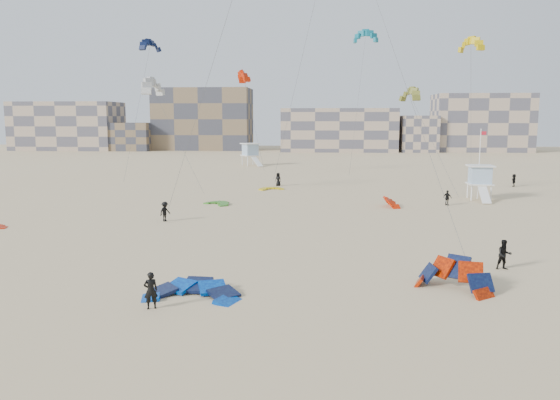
# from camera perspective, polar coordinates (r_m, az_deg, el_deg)

# --- Properties ---
(ground) EXTENTS (320.00, 320.00, 0.00)m
(ground) POSITION_cam_1_polar(r_m,az_deg,el_deg) (29.65, -7.41, -9.71)
(ground) COLOR tan
(ground) RESTS_ON ground
(kite_ground_blue) EXTENTS (5.20, 5.44, 2.23)m
(kite_ground_blue) POSITION_cam_1_polar(r_m,az_deg,el_deg) (29.34, -9.20, -9.94)
(kite_ground_blue) COLOR blue
(kite_ground_blue) RESTS_ON ground
(kite_ground_orange) EXTENTS (5.99, 5.96, 4.28)m
(kite_ground_orange) POSITION_cam_1_polar(r_m,az_deg,el_deg) (31.50, 17.55, -8.94)
(kite_ground_orange) COLOR #EE2E00
(kite_ground_orange) RESTS_ON ground
(kite_ground_green) EXTENTS (4.18, 4.21, 0.78)m
(kite_ground_green) POSITION_cam_1_polar(r_m,az_deg,el_deg) (59.49, -6.55, -0.47)
(kite_ground_green) COLOR #419623
(kite_ground_green) RESTS_ON ground
(kite_ground_red_far) EXTENTS (3.12, 2.99, 2.90)m
(kite_ground_red_far) POSITION_cam_1_polar(r_m,az_deg,el_deg) (58.83, 11.59, -0.69)
(kite_ground_red_far) COLOR red
(kite_ground_red_far) RESTS_ON ground
(kite_ground_yellow) EXTENTS (4.03, 4.11, 0.56)m
(kite_ground_yellow) POSITION_cam_1_polar(r_m,az_deg,el_deg) (71.57, -0.94, 1.10)
(kite_ground_yellow) COLOR #C9BA0A
(kite_ground_yellow) RESTS_ON ground
(kitesurfer_main) EXTENTS (0.80, 0.70, 1.86)m
(kitesurfer_main) POSITION_cam_1_polar(r_m,az_deg,el_deg) (27.71, -13.36, -9.17)
(kitesurfer_main) COLOR black
(kitesurfer_main) RESTS_ON ground
(kitesurfer_b) EXTENTS (0.96, 0.77, 1.86)m
(kitesurfer_b) POSITION_cam_1_polar(r_m,az_deg,el_deg) (36.44, 22.39, -5.31)
(kitesurfer_b) COLOR black
(kitesurfer_b) RESTS_ON ground
(kitesurfer_c) EXTENTS (1.16, 1.34, 1.80)m
(kitesurfer_c) POSITION_cam_1_polar(r_m,az_deg,el_deg) (50.41, -11.93, -1.18)
(kitesurfer_c) COLOR black
(kitesurfer_c) RESTS_ON ground
(kitesurfer_d) EXTENTS (0.99, 0.92, 1.63)m
(kitesurfer_d) POSITION_cam_1_polar(r_m,az_deg,el_deg) (61.11, 17.09, 0.22)
(kitesurfer_d) COLOR black
(kitesurfer_d) RESTS_ON ground
(kitesurfer_e) EXTENTS (1.05, 0.88, 1.83)m
(kitesurfer_e) POSITION_cam_1_polar(r_m,az_deg,el_deg) (75.31, -0.19, 2.18)
(kitesurfer_e) COLOR black
(kitesurfer_e) RESTS_ON ground
(kitesurfer_f) EXTENTS (0.90, 1.66, 1.71)m
(kitesurfer_f) POSITION_cam_1_polar(r_m,az_deg,el_deg) (81.29, 23.24, 1.91)
(kitesurfer_f) COLOR black
(kitesurfer_f) RESTS_ON ground
(kite_fly_grey) EXTENTS (9.28, 7.44, 13.07)m
(kite_fly_grey) POSITION_cam_1_polar(r_m,az_deg,el_deg) (66.65, -13.16, 11.32)
(kite_fly_grey) COLOR silver
(kite_fly_grey) RESTS_ON ground
(kite_fly_olive) EXTENTS (6.24, 10.50, 12.11)m
(kite_fly_olive) POSITION_cam_1_polar(r_m,az_deg,el_deg) (66.88, 13.45, 10.57)
(kite_fly_olive) COLOR olive
(kite_fly_olive) RESTS_ON ground
(kite_fly_yellow) EXTENTS (5.46, 10.88, 18.44)m
(kite_fly_yellow) POSITION_cam_1_polar(r_m,az_deg,el_deg) (75.68, 19.32, 14.95)
(kite_fly_yellow) COLOR #C9BA0A
(kite_fly_yellow) RESTS_ON ground
(kite_fly_navy) EXTENTS (4.82, 14.32, 20.19)m
(kite_fly_navy) POSITION_cam_1_polar(r_m,az_deg,el_deg) (85.75, -13.43, 15.34)
(kite_fly_navy) COLOR #0D2043
(kite_fly_navy) RESTS_ON ground
(kite_fly_teal_b) EXTENTS (4.25, 5.91, 21.11)m
(kite_fly_teal_b) POSITION_cam_1_polar(r_m,az_deg,el_deg) (85.13, 8.92, 16.43)
(kite_fly_teal_b) COLOR #167286
(kite_fly_teal_b) RESTS_ON ground
(kite_fly_red) EXTENTS (5.77, 4.87, 16.26)m
(kite_fly_red) POSITION_cam_1_polar(r_m,az_deg,el_deg) (89.18, -3.82, 12.64)
(kite_fly_red) COLOR red
(kite_fly_red) RESTS_ON ground
(lifeguard_tower_near) EXTENTS (2.93, 5.46, 3.96)m
(lifeguard_tower_near) POSITION_cam_1_polar(r_m,az_deg,el_deg) (66.70, 20.14, 1.74)
(lifeguard_tower_near) COLOR white
(lifeguard_tower_near) RESTS_ON ground
(lifeguard_tower_far) EXTENTS (4.33, 6.63, 4.41)m
(lifeguard_tower_far) POSITION_cam_1_polar(r_m,az_deg,el_deg) (108.38, -3.13, 4.78)
(lifeguard_tower_far) COLOR white
(lifeguard_tower_far) RESTS_ON ground
(flagpole) EXTENTS (0.66, 0.10, 8.09)m
(flagpole) POSITION_cam_1_polar(r_m,az_deg,el_deg) (66.83, 20.12, 3.72)
(flagpole) COLOR white
(flagpole) RESTS_ON ground
(condo_west_a) EXTENTS (30.00, 15.00, 14.00)m
(condo_west_a) POSITION_cam_1_polar(r_m,az_deg,el_deg) (174.92, -21.28, 7.21)
(condo_west_a) COLOR tan
(condo_west_a) RESTS_ON ground
(condo_west_b) EXTENTS (28.00, 14.00, 18.00)m
(condo_west_b) POSITION_cam_1_polar(r_m,az_deg,el_deg) (165.49, -8.00, 8.36)
(condo_west_b) COLOR brown
(condo_west_b) RESTS_ON ground
(condo_mid) EXTENTS (32.00, 16.00, 12.00)m
(condo_mid) POSITION_cam_1_polar(r_m,az_deg,el_deg) (157.61, 6.15, 7.30)
(condo_mid) COLOR tan
(condo_mid) RESTS_ON ground
(condo_east) EXTENTS (26.00, 14.00, 16.00)m
(condo_east) POSITION_cam_1_polar(r_m,az_deg,el_deg) (165.48, 20.25, 7.57)
(condo_east) COLOR tan
(condo_east) RESTS_ON ground
(condo_fill_left) EXTENTS (12.00, 10.00, 8.00)m
(condo_fill_left) POSITION_cam_1_polar(r_m,az_deg,el_deg) (165.39, -15.25, 6.41)
(condo_fill_left) COLOR brown
(condo_fill_left) RESTS_ON ground
(condo_fill_right) EXTENTS (10.00, 10.00, 10.00)m
(condo_fill_right) POSITION_cam_1_polar(r_m,az_deg,el_deg) (157.74, 14.23, 6.72)
(condo_fill_right) COLOR tan
(condo_fill_right) RESTS_ON ground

